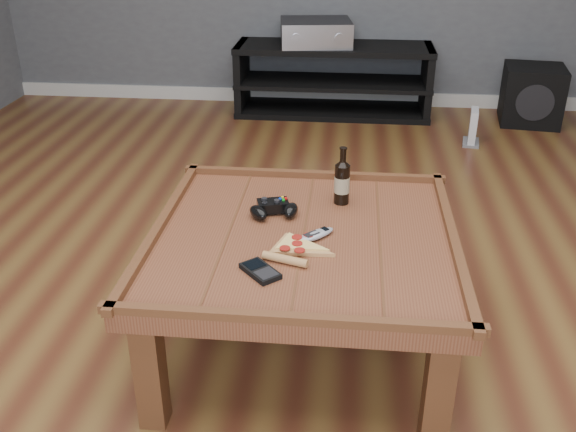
# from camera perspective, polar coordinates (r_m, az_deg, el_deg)

# --- Properties ---
(ground) EXTENTS (6.00, 6.00, 0.00)m
(ground) POSITION_cam_1_polar(r_m,az_deg,el_deg) (2.37, 1.28, -11.33)
(ground) COLOR #4E2616
(ground) RESTS_ON ground
(baseboard) EXTENTS (5.00, 0.02, 0.10)m
(baseboard) POSITION_cam_1_polar(r_m,az_deg,el_deg) (5.05, 4.06, 10.48)
(baseboard) COLOR silver
(baseboard) RESTS_ON ground
(coffee_table) EXTENTS (1.03, 1.03, 0.48)m
(coffee_table) POSITION_cam_1_polar(r_m,az_deg,el_deg) (2.15, 1.38, -3.09)
(coffee_table) COLOR #5A2C19
(coffee_table) RESTS_ON ground
(media_console) EXTENTS (1.40, 0.45, 0.50)m
(media_console) POSITION_cam_1_polar(r_m,az_deg,el_deg) (4.77, 4.03, 11.94)
(media_console) COLOR black
(media_console) RESTS_ON ground
(beer_bottle) EXTENTS (0.06, 0.06, 0.21)m
(beer_bottle) POSITION_cam_1_polar(r_m,az_deg,el_deg) (2.31, 4.83, 3.12)
(beer_bottle) COLOR black
(beer_bottle) RESTS_ON coffee_table
(game_controller) EXTENTS (0.19, 0.15, 0.05)m
(game_controller) POSITION_cam_1_polar(r_m,az_deg,el_deg) (2.24, -1.26, 0.64)
(game_controller) COLOR black
(game_controller) RESTS_ON coffee_table
(pizza_slice) EXTENTS (0.23, 0.30, 0.03)m
(pizza_slice) POSITION_cam_1_polar(r_m,az_deg,el_deg) (2.02, 0.66, -2.88)
(pizza_slice) COLOR tan
(pizza_slice) RESTS_ON coffee_table
(smartphone) EXTENTS (0.14, 0.14, 0.02)m
(smartphone) POSITION_cam_1_polar(r_m,az_deg,el_deg) (1.91, -2.48, -4.90)
(smartphone) COLOR black
(smartphone) RESTS_ON coffee_table
(remote_control) EXTENTS (0.15, 0.14, 0.02)m
(remote_control) POSITION_cam_1_polar(r_m,az_deg,el_deg) (2.09, 2.39, -1.71)
(remote_control) COLOR #979CA4
(remote_control) RESTS_ON coffee_table
(av_receiver) EXTENTS (0.53, 0.46, 0.17)m
(av_receiver) POSITION_cam_1_polar(r_m,az_deg,el_deg) (4.69, 2.48, 15.99)
(av_receiver) COLOR black
(av_receiver) RESTS_ON media_console
(subwoofer) EXTENTS (0.44, 0.44, 0.40)m
(subwoofer) POSITION_cam_1_polar(r_m,az_deg,el_deg) (4.88, 20.85, 10.03)
(subwoofer) COLOR black
(subwoofer) RESTS_ON ground
(game_console) EXTENTS (0.13, 0.20, 0.23)m
(game_console) POSITION_cam_1_polar(r_m,az_deg,el_deg) (4.34, 16.09, 7.50)
(game_console) COLOR slate
(game_console) RESTS_ON ground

